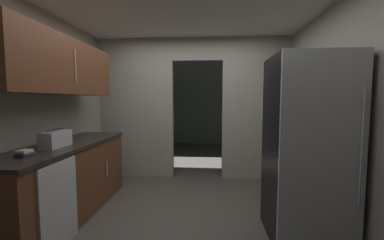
{
  "coord_description": "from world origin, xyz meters",
  "views": [
    {
      "loc": [
        0.34,
        -2.85,
        1.44
      ],
      "look_at": [
        0.04,
        0.89,
        1.13
      ],
      "focal_mm": 22.69,
      "sensor_mm": 36.0,
      "label": 1
    }
  ],
  "objects_px": {
    "dishwasher": "(59,206)",
    "book_stack": "(24,153)",
    "refrigerator": "(306,149)",
    "boombox": "(55,139)"
  },
  "relations": [
    {
      "from": "dishwasher",
      "to": "book_stack",
      "type": "bearing_deg",
      "value": -174.47
    },
    {
      "from": "refrigerator",
      "to": "book_stack",
      "type": "relative_size",
      "value": 12.45
    },
    {
      "from": "dishwasher",
      "to": "boombox",
      "type": "xyz_separation_m",
      "value": [
        -0.28,
        0.4,
        0.58
      ]
    },
    {
      "from": "boombox",
      "to": "dishwasher",
      "type": "bearing_deg",
      "value": -55.09
    },
    {
      "from": "boombox",
      "to": "book_stack",
      "type": "distance_m",
      "value": 0.44
    },
    {
      "from": "refrigerator",
      "to": "book_stack",
      "type": "distance_m",
      "value": 2.76
    },
    {
      "from": "boombox",
      "to": "book_stack",
      "type": "bearing_deg",
      "value": -92.69
    },
    {
      "from": "refrigerator",
      "to": "boombox",
      "type": "bearing_deg",
      "value": 179.84
    },
    {
      "from": "book_stack",
      "to": "boombox",
      "type": "bearing_deg",
      "value": 87.31
    },
    {
      "from": "refrigerator",
      "to": "dishwasher",
      "type": "distance_m",
      "value": 2.51
    }
  ]
}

